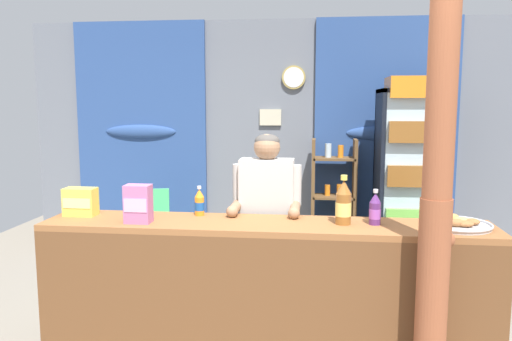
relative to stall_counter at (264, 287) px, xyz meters
The scene contains 14 objects.
ground_plane 1.07m from the stall_counter, 97.30° to the left, with size 7.64×7.64×0.00m, color gray.
back_wall_curtained 2.75m from the stall_counter, 93.02° to the left, with size 5.69×0.22×2.67m.
stall_counter is the anchor object (origin of this frame).
timber_post 1.18m from the stall_counter, 16.15° to the right, with size 0.20×0.18×2.50m.
drink_fridge 2.42m from the stall_counter, 57.98° to the left, with size 0.67×0.66×2.01m.
bottle_shelf_rack 2.40m from the stall_counter, 77.68° to the left, with size 0.48×0.28×1.38m.
plastic_lawn_chair 2.35m from the stall_counter, 126.56° to the left, with size 0.53×0.53×0.86m.
shopkeeper 0.62m from the stall_counter, 93.61° to the left, with size 0.50×0.42×1.55m.
soda_bottle_iced_tea 0.74m from the stall_counter, 13.78° to the left, with size 0.10×0.10×0.32m.
soda_bottle_orange_soda 0.73m from the stall_counter, 151.09° to the left, with size 0.07×0.07×0.21m.
soda_bottle_grape_soda 0.87m from the stall_counter, 10.93° to the left, with size 0.08×0.08×0.23m.
snack_box_instant_noodle 1.39m from the stall_counter, behind, with size 0.22×0.13×0.19m.
snack_box_wafer 0.97m from the stall_counter, behind, with size 0.17×0.12×0.25m.
pastry_tray 1.28m from the stall_counter, ahead, with size 0.42×0.42×0.07m.
Camera 1 is at (0.43, -2.84, 1.78)m, focal length 35.73 mm.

